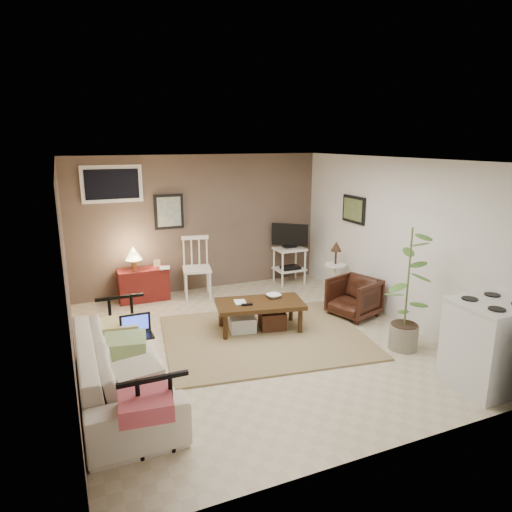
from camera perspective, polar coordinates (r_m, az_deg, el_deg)
name	(u,v)px	position (r m, az deg, el deg)	size (l,w,h in m)	color
floor	(255,341)	(6.25, -0.10, -10.63)	(5.00, 5.00, 0.00)	#C1B293
art_back	(169,212)	(7.96, -10.83, 5.47)	(0.50, 0.03, 0.60)	black
art_right	(354,209)	(7.76, 12.12, 5.71)	(0.03, 0.60, 0.45)	black
window	(112,184)	(7.76, -17.57, 8.57)	(0.96, 0.03, 0.60)	white
rug	(265,336)	(6.37, 1.12, -10.02)	(2.70, 2.16, 0.03)	#988658
coffee_table	(259,314)	(6.48, 0.40, -7.25)	(1.31, 0.85, 0.46)	#3E2A11
sofa	(122,358)	(5.05, -16.41, -12.12)	(2.24, 0.65, 0.87)	silver
sofa_pillows	(130,359)	(4.78, -15.45, -12.27)	(0.43, 2.13, 0.15)	beige
sofa_end_rails	(135,361)	(5.09, -14.89, -12.56)	(0.60, 2.23, 0.75)	black
laptop	(136,329)	(5.37, -14.73, -8.87)	(0.34, 0.25, 0.23)	black
red_console	(143,282)	(7.91, -13.99, -3.12)	(0.82, 0.36, 0.95)	maroon
spindle_chair	(197,269)	(7.90, -7.42, -1.63)	(0.55, 0.55, 1.03)	white
tv_stand	(290,252)	(8.55, 4.24, 0.49)	(0.57, 0.46, 1.14)	white
side_table	(335,263)	(7.84, 9.91, -0.88)	(0.37, 0.37, 0.99)	white
armchair	(354,295)	(7.15, 12.15, -4.85)	(0.64, 0.60, 0.66)	#32160E
potted_plant	(408,285)	(6.05, 18.44, -3.46)	(0.41, 0.41, 1.63)	gray
stove	(489,345)	(5.61, 27.08, -9.83)	(0.76, 0.70, 0.99)	silver
bowl	(274,291)	(6.57, 2.22, -4.36)	(0.20, 0.05, 0.20)	#3E2A11
book_table	(235,296)	(6.34, -2.70, -5.01)	(0.16, 0.02, 0.21)	#3E2A11
book_console	(159,262)	(7.77, -12.00, -0.77)	(0.17, 0.02, 0.22)	#3E2A11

